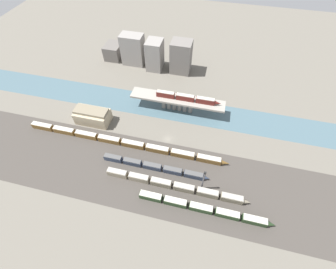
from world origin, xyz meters
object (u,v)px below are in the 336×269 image
at_px(train_yard_near, 204,209).
at_px(train_yard_mid, 175,186).
at_px(train_on_bridge, 187,98).
at_px(warehouse_building, 93,116).
at_px(train_yard_far, 155,167).
at_px(train_yard_outer, 124,142).
at_px(signal_tower, 203,181).

bearing_deg(train_yard_near, train_yard_mid, 153.00).
bearing_deg(train_on_bridge, warehouse_building, -157.83).
relative_size(train_yard_near, train_yard_far, 1.10).
distance_m(train_yard_near, train_yard_outer, 55.41).
height_order(train_yard_near, signal_tower, signal_tower).
bearing_deg(train_yard_mid, train_yard_near, -27.00).
bearing_deg(train_yard_far, train_yard_mid, -32.86).
distance_m(train_yard_mid, signal_tower, 14.34).
bearing_deg(train_on_bridge, train_yard_far, -100.12).
height_order(warehouse_building, signal_tower, signal_tower).
height_order(train_on_bridge, train_yard_mid, train_on_bridge).
bearing_deg(train_yard_mid, signal_tower, 11.95).
height_order(train_yard_outer, warehouse_building, warehouse_building).
bearing_deg(signal_tower, train_yard_far, 168.02).
height_order(train_yard_near, warehouse_building, warehouse_building).
relative_size(warehouse_building, signal_tower, 1.26).
height_order(train_yard_far, signal_tower, signal_tower).
distance_m(train_yard_near, train_yard_far, 31.85).
height_order(train_yard_far, train_yard_outer, train_yard_outer).
xyz_separation_m(train_on_bridge, train_yard_mid, (4.34, -53.22, -8.91)).
relative_size(train_on_bridge, train_yard_far, 0.70).
distance_m(train_yard_near, warehouse_building, 82.62).
xyz_separation_m(train_yard_near, warehouse_building, (-72.58, 39.40, 2.59)).
distance_m(train_on_bridge, train_yard_near, 64.70).
bearing_deg(signal_tower, train_on_bridge, 108.63).
bearing_deg(train_yard_mid, train_yard_outer, 150.27).
bearing_deg(warehouse_building, train_yard_near, -28.49).
xyz_separation_m(train_yard_mid, train_yard_far, (-12.41, 8.02, -0.32)).
height_order(train_yard_near, train_yard_far, train_yard_near).
height_order(train_yard_far, warehouse_building, warehouse_building).
xyz_separation_m(train_yard_far, train_yard_outer, (-20.86, 10.98, 0.06)).
bearing_deg(train_yard_outer, signal_tower, -19.54).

